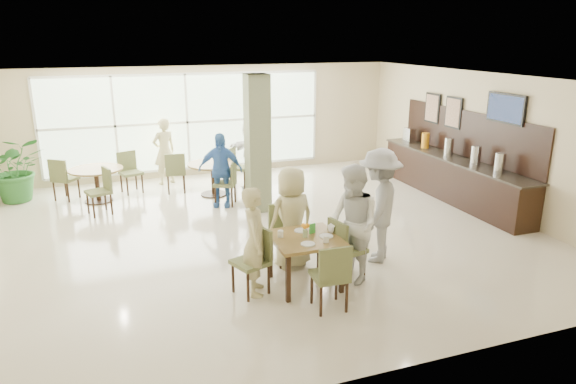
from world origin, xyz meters
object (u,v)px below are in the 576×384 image
object	(u,v)px
teen_right	(353,224)
adult_standing	(164,151)
main_table	(305,243)
teen_far	(292,218)
teen_standing	(379,206)
round_table_right	(213,170)
adult_a	(220,170)
adult_b	(253,154)
potted_plant	(16,169)
round_table_left	(96,176)
teen_left	(255,241)
buffet_counter	(452,175)

from	to	relation	value
teen_right	adult_standing	xyz separation A→B (m)	(-1.96, 6.26, -0.07)
adult_standing	main_table	bearing A→B (deg)	80.84
teen_far	teen_standing	bearing A→B (deg)	157.01
adult_standing	round_table_right	bearing A→B (deg)	104.02
round_table_right	adult_a	bearing A→B (deg)	-90.47
adult_a	adult_b	distance (m)	1.27
potted_plant	adult_standing	world-z (taller)	adult_standing
round_table_right	adult_standing	bearing A→B (deg)	124.69
potted_plant	main_table	bearing A→B (deg)	-52.70
main_table	teen_far	distance (m)	0.71
round_table_left	adult_standing	xyz separation A→B (m)	(1.59, 0.95, 0.23)
potted_plant	teen_left	world-z (taller)	teen_left
round_table_left	adult_standing	world-z (taller)	adult_standing
main_table	teen_standing	world-z (taller)	teen_standing
teen_standing	adult_standing	size ratio (longest dim) A/B	1.13
main_table	teen_right	bearing A→B (deg)	-6.72
round_table_right	buffet_counter	bearing A→B (deg)	-22.53
buffet_counter	teen_right	distance (m)	4.87
teen_standing	teen_far	bearing A→B (deg)	-59.46
buffet_counter	teen_left	bearing A→B (deg)	-152.66
adult_a	buffet_counter	bearing A→B (deg)	7.73
potted_plant	teen_left	bearing A→B (deg)	-57.43
round_table_left	buffet_counter	world-z (taller)	buffet_counter
round_table_left	teen_right	xyz separation A→B (m)	(3.55, -5.31, 0.30)
teen_right	teen_standing	distance (m)	0.89
main_table	adult_b	bearing A→B (deg)	82.95
buffet_counter	teen_standing	xyz separation A→B (m)	(-3.20, -2.35, 0.37)
round_table_right	potted_plant	xyz separation A→B (m)	(-4.14, 1.03, 0.14)
round_table_right	teen_left	world-z (taller)	teen_left
buffet_counter	teen_right	size ratio (longest dim) A/B	2.66
round_table_left	teen_right	size ratio (longest dim) A/B	0.65
round_table_left	round_table_right	distance (m)	2.53
teen_far	adult_a	world-z (taller)	teen_far
teen_standing	teen_right	bearing A→B (deg)	-13.20
potted_plant	round_table_left	bearing A→B (deg)	-21.91
teen_far	teen_right	distance (m)	1.02
buffet_counter	teen_far	bearing A→B (deg)	-155.39
adult_standing	buffet_counter	bearing A→B (deg)	129.43
teen_standing	adult_b	world-z (taller)	teen_standing
teen_far	adult_b	size ratio (longest dim) A/B	0.90
teen_standing	adult_standing	distance (m)	6.33
main_table	round_table_left	size ratio (longest dim) A/B	0.83
round_table_left	teen_far	world-z (taller)	teen_far
adult_a	round_table_left	bearing A→B (deg)	175.59
teen_left	adult_standing	bearing A→B (deg)	18.96
teen_far	adult_b	world-z (taller)	adult_b
round_table_right	adult_a	xyz separation A→B (m)	(-0.01, -0.84, 0.21)
teen_left	main_table	bearing A→B (deg)	-77.26
teen_standing	adult_b	size ratio (longest dim) A/B	1.03
adult_b	adult_standing	distance (m)	2.28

